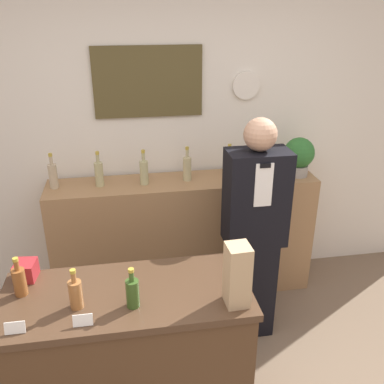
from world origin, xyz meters
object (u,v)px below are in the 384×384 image
at_px(shopkeeper, 254,234).
at_px(tape_dispenser, 240,296).
at_px(potted_plant, 299,155).
at_px(paper_bag, 237,275).

distance_m(shopkeeper, tape_dispenser, 0.92).
bearing_deg(tape_dispenser, potted_plant, 58.20).
distance_m(shopkeeper, paper_bag, 0.98).
xyz_separation_m(shopkeeper, potted_plant, (0.52, 0.55, 0.37)).
distance_m(potted_plant, tape_dispenser, 1.65).
xyz_separation_m(potted_plant, tape_dispenser, (-0.86, -1.39, -0.22)).
height_order(paper_bag, tape_dispenser, paper_bag).
height_order(potted_plant, paper_bag, potted_plant).
bearing_deg(potted_plant, shopkeeper, -133.66).
xyz_separation_m(paper_bag, tape_dispenser, (0.02, 0.02, -0.14)).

